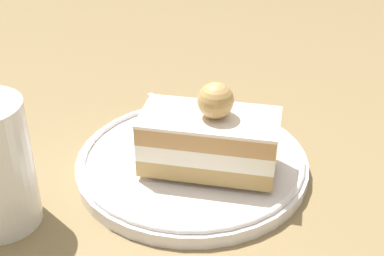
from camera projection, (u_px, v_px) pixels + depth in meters
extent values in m
plane|color=olive|center=(191.00, 160.00, 0.55)|extent=(2.40, 2.40, 0.00)
cylinder|color=white|center=(192.00, 164.00, 0.54)|extent=(0.22, 0.22, 0.01)
torus|color=white|center=(192.00, 157.00, 0.53)|extent=(0.22, 0.22, 0.01)
cube|color=tan|center=(209.00, 158.00, 0.51)|extent=(0.14, 0.11, 0.02)
cube|color=white|center=(209.00, 143.00, 0.50)|extent=(0.14, 0.11, 0.02)
cube|color=tan|center=(209.00, 127.00, 0.49)|extent=(0.14, 0.11, 0.02)
cube|color=white|center=(210.00, 117.00, 0.49)|extent=(0.14, 0.11, 0.00)
sphere|color=tan|center=(216.00, 100.00, 0.48)|extent=(0.03, 0.03, 0.03)
cube|color=silver|center=(160.00, 109.00, 0.60)|extent=(0.06, 0.04, 0.00)
cube|color=silver|center=(173.00, 126.00, 0.57)|extent=(0.02, 0.02, 0.00)
cube|color=silver|center=(177.00, 138.00, 0.55)|extent=(0.03, 0.02, 0.00)
cube|color=silver|center=(180.00, 138.00, 0.55)|extent=(0.03, 0.02, 0.00)
cube|color=silver|center=(183.00, 137.00, 0.55)|extent=(0.03, 0.02, 0.00)
cube|color=silver|center=(187.00, 136.00, 0.55)|extent=(0.03, 0.02, 0.00)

